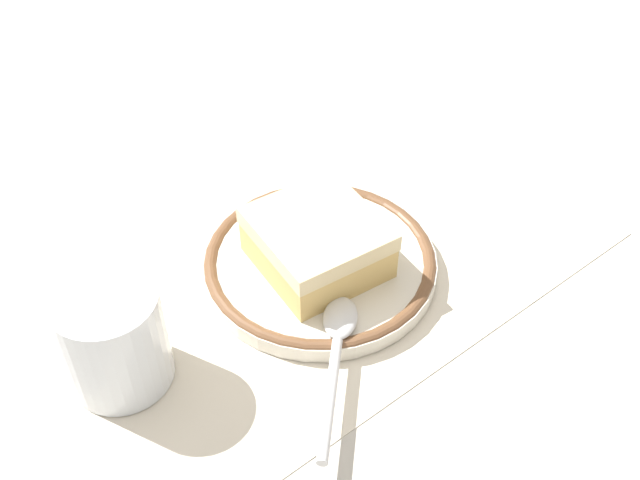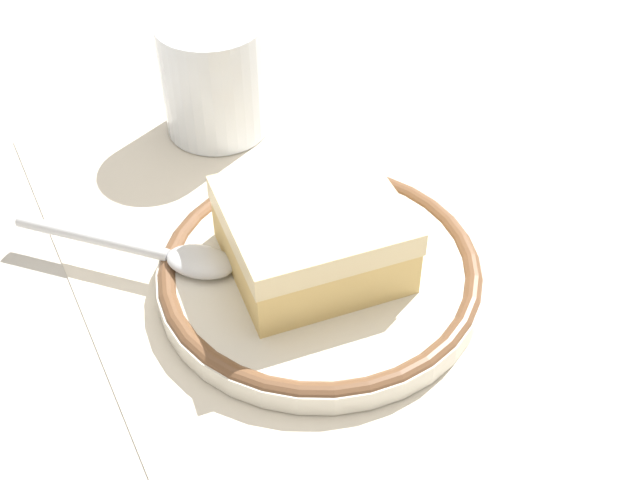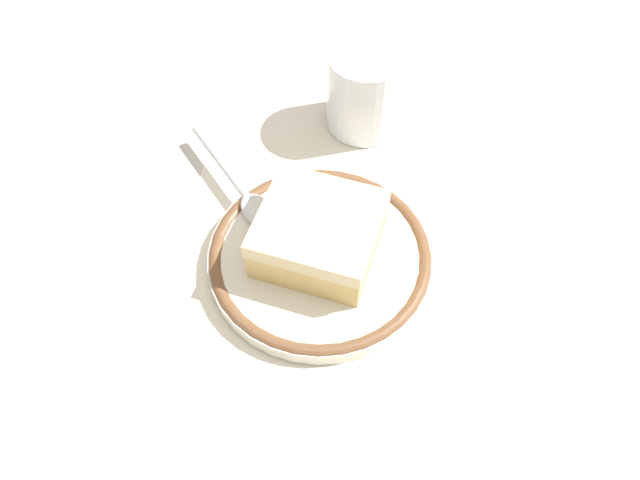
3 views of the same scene
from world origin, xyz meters
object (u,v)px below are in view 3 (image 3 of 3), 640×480
(spoon, at_px, (244,192))
(cup, at_px, (365,94))
(plate, at_px, (320,257))
(cake_slice, at_px, (318,234))

(spoon, height_order, cup, cup)
(spoon, bearing_deg, cup, -33.86)
(plate, distance_m, cup, 0.17)
(plate, xyz_separation_m, spoon, (0.05, 0.08, 0.01))
(plate, distance_m, cake_slice, 0.03)
(plate, xyz_separation_m, cake_slice, (0.00, 0.00, 0.03))
(spoon, bearing_deg, plate, -120.83)
(cake_slice, bearing_deg, cup, -2.98)
(spoon, bearing_deg, cake_slice, -119.09)
(cake_slice, xyz_separation_m, spoon, (0.04, 0.08, -0.02))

